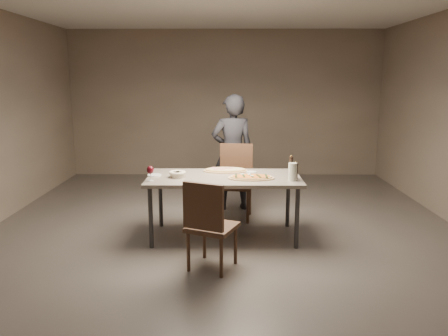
{
  "coord_description": "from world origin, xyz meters",
  "views": [
    {
      "loc": [
        0.04,
        -5.04,
        1.89
      ],
      "look_at": [
        0.0,
        0.0,
        0.85
      ],
      "focal_mm": 35.0,
      "sensor_mm": 36.0,
      "label": 1
    }
  ],
  "objects_px": {
    "zucchini_pizza": "(251,177)",
    "diner": "(232,153)",
    "dining_table": "(224,181)",
    "ham_pizza": "(226,170)",
    "pepper_mill_left": "(296,171)",
    "chair_far": "(235,177)",
    "bread_basket": "(177,174)",
    "carafe": "(293,172)",
    "chair_near": "(208,221)"
  },
  "relations": [
    {
      "from": "pepper_mill_left",
      "to": "chair_far",
      "type": "xyz_separation_m",
      "value": [
        -0.68,
        0.92,
        -0.28
      ]
    },
    {
      "from": "zucchini_pizza",
      "to": "diner",
      "type": "relative_size",
      "value": 0.32
    },
    {
      "from": "ham_pizza",
      "to": "chair_far",
      "type": "distance_m",
      "value": 0.57
    },
    {
      "from": "dining_table",
      "to": "bread_basket",
      "type": "distance_m",
      "value": 0.56
    },
    {
      "from": "chair_far",
      "to": "ham_pizza",
      "type": "bearing_deg",
      "value": 82.25
    },
    {
      "from": "bread_basket",
      "to": "carafe",
      "type": "bearing_deg",
      "value": -6.66
    },
    {
      "from": "zucchini_pizza",
      "to": "diner",
      "type": "distance_m",
      "value": 1.3
    },
    {
      "from": "zucchini_pizza",
      "to": "ham_pizza",
      "type": "height_order",
      "value": "zucchini_pizza"
    },
    {
      "from": "dining_table",
      "to": "zucchini_pizza",
      "type": "xyz_separation_m",
      "value": [
        0.31,
        -0.12,
        0.07
      ]
    },
    {
      "from": "bread_basket",
      "to": "diner",
      "type": "height_order",
      "value": "diner"
    },
    {
      "from": "carafe",
      "to": "pepper_mill_left",
      "type": "bearing_deg",
      "value": 59.92
    },
    {
      "from": "bread_basket",
      "to": "diner",
      "type": "xyz_separation_m",
      "value": [
        0.66,
        1.22,
        0.04
      ]
    },
    {
      "from": "bread_basket",
      "to": "chair_near",
      "type": "relative_size",
      "value": 0.21
    },
    {
      "from": "ham_pizza",
      "to": "chair_far",
      "type": "xyz_separation_m",
      "value": [
        0.13,
        0.52,
        -0.2
      ]
    },
    {
      "from": "diner",
      "to": "chair_near",
      "type": "bearing_deg",
      "value": 73.76
    },
    {
      "from": "zucchini_pizza",
      "to": "diner",
      "type": "xyz_separation_m",
      "value": [
        -0.2,
        1.29,
        0.07
      ]
    },
    {
      "from": "bread_basket",
      "to": "chair_near",
      "type": "bearing_deg",
      "value": -66.33
    },
    {
      "from": "ham_pizza",
      "to": "pepper_mill_left",
      "type": "distance_m",
      "value": 0.91
    },
    {
      "from": "dining_table",
      "to": "diner",
      "type": "distance_m",
      "value": 1.18
    },
    {
      "from": "dining_table",
      "to": "diner",
      "type": "xyz_separation_m",
      "value": [
        0.11,
        1.16,
        0.14
      ]
    },
    {
      "from": "carafe",
      "to": "dining_table",
      "type": "bearing_deg",
      "value": 164.93
    },
    {
      "from": "diner",
      "to": "dining_table",
      "type": "bearing_deg",
      "value": 75.1
    },
    {
      "from": "chair_near",
      "to": "diner",
      "type": "relative_size",
      "value": 0.55
    },
    {
      "from": "bread_basket",
      "to": "pepper_mill_left",
      "type": "xyz_separation_m",
      "value": [
        1.38,
        -0.07,
        0.05
      ]
    },
    {
      "from": "carafe",
      "to": "chair_near",
      "type": "bearing_deg",
      "value": -140.59
    },
    {
      "from": "chair_far",
      "to": "diner",
      "type": "xyz_separation_m",
      "value": [
        -0.04,
        0.37,
        0.27
      ]
    },
    {
      "from": "zucchini_pizza",
      "to": "ham_pizza",
      "type": "xyz_separation_m",
      "value": [
        -0.3,
        0.4,
        -0.0
      ]
    },
    {
      "from": "zucchini_pizza",
      "to": "pepper_mill_left",
      "type": "relative_size",
      "value": 2.73
    },
    {
      "from": "ham_pizza",
      "to": "pepper_mill_left",
      "type": "height_order",
      "value": "pepper_mill_left"
    },
    {
      "from": "chair_near",
      "to": "dining_table",
      "type": "bearing_deg",
      "value": 104.87
    },
    {
      "from": "ham_pizza",
      "to": "bread_basket",
      "type": "distance_m",
      "value": 0.66
    },
    {
      "from": "carafe",
      "to": "chair_far",
      "type": "height_order",
      "value": "chair_far"
    },
    {
      "from": "dining_table",
      "to": "ham_pizza",
      "type": "height_order",
      "value": "ham_pizza"
    },
    {
      "from": "zucchini_pizza",
      "to": "ham_pizza",
      "type": "distance_m",
      "value": 0.5
    },
    {
      "from": "pepper_mill_left",
      "to": "carafe",
      "type": "relative_size",
      "value": 0.98
    },
    {
      "from": "dining_table",
      "to": "zucchini_pizza",
      "type": "height_order",
      "value": "zucchini_pizza"
    },
    {
      "from": "pepper_mill_left",
      "to": "chair_near",
      "type": "distance_m",
      "value": 1.33
    },
    {
      "from": "zucchini_pizza",
      "to": "diner",
      "type": "bearing_deg",
      "value": 102.52
    },
    {
      "from": "zucchini_pizza",
      "to": "carafe",
      "type": "xyz_separation_m",
      "value": [
        0.47,
        -0.09,
        0.08
      ]
    },
    {
      "from": "zucchini_pizza",
      "to": "chair_far",
      "type": "xyz_separation_m",
      "value": [
        -0.16,
        0.92,
        -0.2
      ]
    },
    {
      "from": "bread_basket",
      "to": "pepper_mill_left",
      "type": "relative_size",
      "value": 1.0
    },
    {
      "from": "pepper_mill_left",
      "to": "chair_far",
      "type": "height_order",
      "value": "chair_far"
    },
    {
      "from": "chair_near",
      "to": "chair_far",
      "type": "distance_m",
      "value": 1.79
    },
    {
      "from": "zucchini_pizza",
      "to": "chair_near",
      "type": "distance_m",
      "value": 0.99
    },
    {
      "from": "bread_basket",
      "to": "chair_near",
      "type": "distance_m",
      "value": 1.03
    },
    {
      "from": "dining_table",
      "to": "chair_near",
      "type": "distance_m",
      "value": 1.0
    },
    {
      "from": "chair_far",
      "to": "dining_table",
      "type": "bearing_deg",
      "value": 86.09
    },
    {
      "from": "ham_pizza",
      "to": "diner",
      "type": "bearing_deg",
      "value": 87.19
    },
    {
      "from": "pepper_mill_left",
      "to": "chair_far",
      "type": "bearing_deg",
      "value": 126.43
    },
    {
      "from": "diner",
      "to": "chair_far",
      "type": "bearing_deg",
      "value": 86.62
    }
  ]
}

